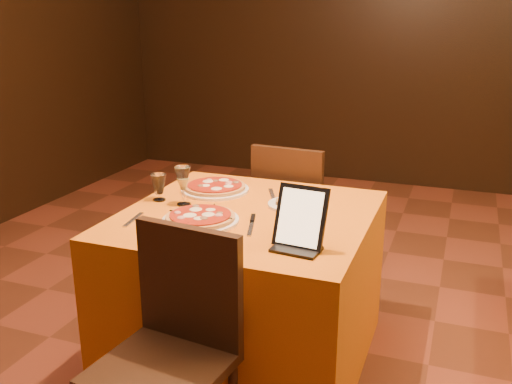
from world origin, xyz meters
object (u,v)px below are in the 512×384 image
(chair_main_far, at_px, (298,216))
(wine_glass, at_px, (183,186))
(chair_main_near, at_px, (161,369))
(pizza_far, at_px, (215,188))
(tablet, at_px, (301,217))
(main_table, at_px, (248,287))
(pizza_near, at_px, (200,218))
(water_glass, at_px, (159,187))

(chair_main_far, bearing_deg, wine_glass, 73.50)
(chair_main_near, relative_size, wine_glass, 4.79)
(chair_main_near, relative_size, pizza_far, 2.63)
(tablet, bearing_deg, chair_main_far, 112.24)
(main_table, height_order, pizza_near, pizza_near)
(pizza_near, bearing_deg, chair_main_near, -76.94)
(pizza_near, relative_size, wine_glass, 1.76)
(chair_main_near, xyz_separation_m, pizza_far, (-0.28, 1.07, 0.31))
(water_glass, bearing_deg, chair_main_near, -60.91)
(water_glass, height_order, tablet, tablet)
(chair_main_far, bearing_deg, water_glass, 64.94)
(main_table, distance_m, pizza_far, 0.54)
(chair_main_far, xyz_separation_m, water_glass, (-0.46, -0.81, 0.36))
(pizza_near, height_order, wine_glass, wine_glass)
(chair_main_near, xyz_separation_m, water_glass, (-0.46, 0.83, 0.36))
(chair_main_near, distance_m, pizza_near, 0.72)
(chair_main_far, distance_m, wine_glass, 0.97)
(tablet, bearing_deg, wine_glass, 161.89)
(pizza_near, xyz_separation_m, tablet, (0.48, -0.11, 0.10))
(chair_main_far, height_order, water_glass, chair_main_far)
(main_table, height_order, chair_main_near, chair_main_near)
(chair_main_near, relative_size, chair_main_far, 1.00)
(main_table, relative_size, wine_glass, 5.79)
(pizza_near, xyz_separation_m, water_glass, (-0.32, 0.20, 0.05))
(chair_main_near, bearing_deg, chair_main_far, 96.88)
(pizza_near, bearing_deg, tablet, -12.66)
(chair_main_near, height_order, pizza_near, chair_main_near)
(chair_main_near, xyz_separation_m, tablet, (0.33, 0.53, 0.41))
(pizza_near, bearing_deg, main_table, 50.81)
(chair_main_far, bearing_deg, chair_main_near, 94.69)
(main_table, height_order, wine_glass, wine_glass)
(chair_main_far, xyz_separation_m, pizza_near, (-0.15, -1.01, 0.31))
(wine_glass, xyz_separation_m, water_glass, (-0.14, 0.02, -0.03))
(chair_main_far, relative_size, water_glass, 7.00)
(chair_main_near, height_order, wine_glass, wine_glass)
(wine_glass, bearing_deg, chair_main_near, -68.46)
(main_table, xyz_separation_m, chair_main_far, (0.00, 0.83, 0.08))
(pizza_near, distance_m, water_glass, 0.38)
(chair_main_near, relative_size, pizza_near, 2.72)
(main_table, height_order, pizza_far, pizza_far)
(main_table, relative_size, pizza_far, 3.18)
(water_glass, bearing_deg, pizza_near, -32.11)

